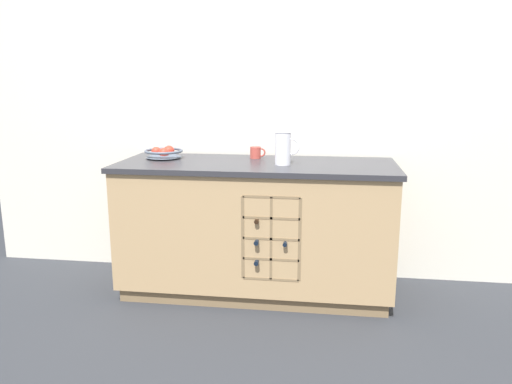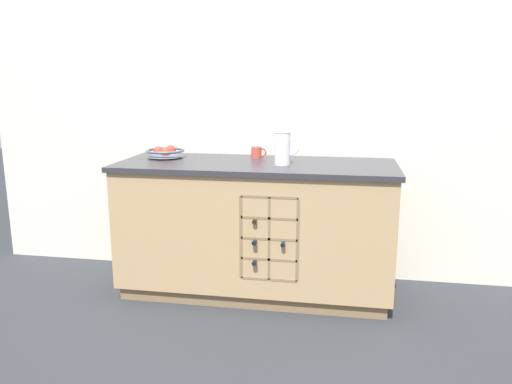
{
  "view_description": "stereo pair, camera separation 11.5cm",
  "coord_description": "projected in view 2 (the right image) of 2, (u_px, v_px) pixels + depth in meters",
  "views": [
    {
      "loc": [
        0.47,
        -3.3,
        1.46
      ],
      "look_at": [
        0.0,
        0.0,
        0.72
      ],
      "focal_mm": 35.0,
      "sensor_mm": 36.0,
      "label": 1
    },
    {
      "loc": [
        0.58,
        -3.28,
        1.46
      ],
      "look_at": [
        0.0,
        0.0,
        0.72
      ],
      "focal_mm": 35.0,
      "sensor_mm": 36.0,
      "label": 2
    }
  ],
  "objects": [
    {
      "name": "ground_plane",
      "position": [
        256.0,
        290.0,
        3.57
      ],
      "size": [
        14.0,
        14.0,
        0.0
      ],
      "primitive_type": "plane",
      "color": "#2D3035"
    },
    {
      "name": "back_wall",
      "position": [
        266.0,
        107.0,
        3.69
      ],
      "size": [
        4.4,
        0.06,
        2.55
      ],
      "primitive_type": "cube",
      "color": "silver",
      "rests_on": "ground_plane"
    },
    {
      "name": "kitchen_island",
      "position": [
        256.0,
        227.0,
        3.47
      ],
      "size": [
        1.88,
        0.75,
        0.92
      ],
      "color": "olive",
      "rests_on": "ground_plane"
    },
    {
      "name": "fruit_bowl",
      "position": [
        165.0,
        152.0,
        3.58
      ],
      "size": [
        0.27,
        0.27,
        0.09
      ],
      "color": "#4C5666",
      "rests_on": "kitchen_island"
    },
    {
      "name": "white_pitcher",
      "position": [
        283.0,
        148.0,
        3.26
      ],
      "size": [
        0.17,
        0.11,
        0.22
      ],
      "color": "white",
      "rests_on": "kitchen_island"
    },
    {
      "name": "ceramic_mug",
      "position": [
        257.0,
        152.0,
        3.56
      ],
      "size": [
        0.11,
        0.08,
        0.08
      ],
      "color": "#B7473D",
      "rests_on": "kitchen_island"
    }
  ]
}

